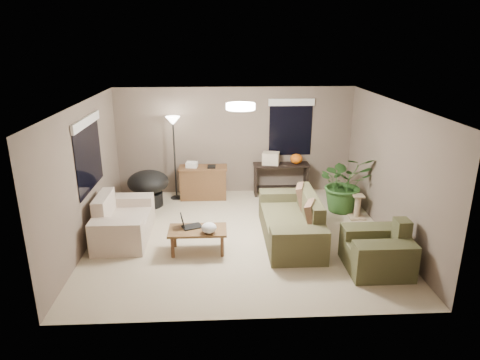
{
  "coord_description": "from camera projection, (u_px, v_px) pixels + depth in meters",
  "views": [
    {
      "loc": [
        -0.39,
        -7.3,
        3.56
      ],
      "look_at": [
        0.0,
        0.2,
        1.05
      ],
      "focal_mm": 32.0,
      "sensor_mm": 36.0,
      "label": 1
    }
  ],
  "objects": [
    {
      "name": "desk_papers",
      "position": [
        196.0,
        165.0,
        9.71
      ],
      "size": [
        0.68,
        0.28,
        0.12
      ],
      "color": "silver",
      "rests_on": "desk"
    },
    {
      "name": "armchair",
      "position": [
        378.0,
        252.0,
        6.84
      ],
      "size": [
        0.95,
        1.0,
        0.85
      ],
      "color": "#4C4C2E",
      "rests_on": "ground"
    },
    {
      "name": "desk",
      "position": [
        203.0,
        182.0,
        9.87
      ],
      "size": [
        1.1,
        0.5,
        0.75
      ],
      "color": "brown",
      "rests_on": "ground"
    },
    {
      "name": "main_sofa",
      "position": [
        292.0,
        223.0,
        7.9
      ],
      "size": [
        0.95,
        2.2,
        0.85
      ],
      "color": "brown",
      "rests_on": "ground"
    },
    {
      "name": "cat_scratching_post",
      "position": [
        357.0,
        208.0,
        8.81
      ],
      "size": [
        0.32,
        0.32,
        0.5
      ],
      "color": "tan",
      "rests_on": "ground"
    },
    {
      "name": "console_table",
      "position": [
        281.0,
        177.0,
        10.08
      ],
      "size": [
        1.3,
        0.4,
        0.75
      ],
      "color": "black",
      "rests_on": "ground"
    },
    {
      "name": "laptop",
      "position": [
        188.0,
        224.0,
        7.43
      ],
      "size": [
        0.41,
        0.34,
        0.24
      ],
      "color": "black",
      "rests_on": "coffee_table"
    },
    {
      "name": "ceiling_fixture",
      "position": [
        241.0,
        106.0,
        7.28
      ],
      "size": [
        0.5,
        0.5,
        0.1
      ],
      "primitive_type": "cylinder",
      "color": "white",
      "rests_on": "room_shell"
    },
    {
      "name": "loveseat",
      "position": [
        122.0,
        223.0,
        7.92
      ],
      "size": [
        0.9,
        1.6,
        0.85
      ],
      "color": "beige",
      "rests_on": "ground"
    },
    {
      "name": "plastic_bag",
      "position": [
        209.0,
        228.0,
        7.2
      ],
      "size": [
        0.28,
        0.25,
        0.18
      ],
      "primitive_type": "ellipsoid",
      "rotation": [
        0.0,
        0.0,
        0.07
      ],
      "color": "white",
      "rests_on": "coffee_table"
    },
    {
      "name": "papasan_chair",
      "position": [
        148.0,
        186.0,
        9.39
      ],
      "size": [
        1.05,
        1.05,
        0.8
      ],
      "color": "black",
      "rests_on": "ground"
    },
    {
      "name": "window_left",
      "position": [
        88.0,
        142.0,
        7.64
      ],
      "size": [
        0.05,
        1.56,
        1.33
      ],
      "color": "black",
      "rests_on": "room_shell"
    },
    {
      "name": "floor_lamp",
      "position": [
        173.0,
        131.0,
        9.46
      ],
      "size": [
        0.32,
        0.32,
        1.91
      ],
      "color": "black",
      "rests_on": "ground"
    },
    {
      "name": "pumpkin",
      "position": [
        296.0,
        159.0,
        9.96
      ],
      "size": [
        0.38,
        0.38,
        0.24
      ],
      "primitive_type": "ellipsoid",
      "rotation": [
        0.0,
        0.0,
        -0.43
      ],
      "color": "orange",
      "rests_on": "console_table"
    },
    {
      "name": "houseplant",
      "position": [
        344.0,
        189.0,
        9.11
      ],
      "size": [
        1.13,
        1.25,
        0.98
      ],
      "primitive_type": "imported",
      "color": "#2D5923",
      "rests_on": "ground"
    },
    {
      "name": "throw_pillows",
      "position": [
        307.0,
        205.0,
        7.8
      ],
      "size": [
        0.38,
        1.4,
        0.47
      ],
      "color": "#8C7251",
      "rests_on": "main_sofa"
    },
    {
      "name": "window_back",
      "position": [
        291.0,
        118.0,
        9.9
      ],
      "size": [
        1.06,
        0.05,
        1.33
      ],
      "color": "black",
      "rests_on": "room_shell"
    },
    {
      "name": "coffee_table",
      "position": [
        198.0,
        233.0,
        7.38
      ],
      "size": [
        1.0,
        0.55,
        0.42
      ],
      "color": "brown",
      "rests_on": "ground"
    },
    {
      "name": "room_shell",
      "position": [
        241.0,
        173.0,
        7.66
      ],
      "size": [
        5.5,
        5.5,
        5.5
      ],
      "color": "tan",
      "rests_on": "ground"
    },
    {
      "name": "cardboard_box",
      "position": [
        271.0,
        158.0,
        9.93
      ],
      "size": [
        0.43,
        0.36,
        0.28
      ],
      "primitive_type": "cube",
      "rotation": [
        0.0,
        0.0,
        -0.24
      ],
      "color": "beige",
      "rests_on": "console_table"
    }
  ]
}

